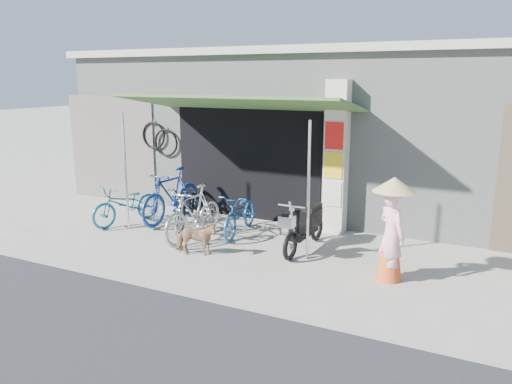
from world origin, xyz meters
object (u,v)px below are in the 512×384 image
at_px(bike_teal, 127,204).
at_px(street_dog, 196,239).
at_px(bike_silver, 194,213).
at_px(moped, 305,226).
at_px(bike_blue, 171,196).
at_px(bike_black, 189,205).
at_px(nun, 392,229).
at_px(bike_navy, 241,213).

xyz_separation_m(bike_teal, street_dog, (2.38, -1.00, -0.12)).
xyz_separation_m(bike_silver, moped, (2.09, 0.42, -0.08)).
bearing_deg(bike_teal, street_dog, -7.76).
bearing_deg(bike_teal, moped, 17.03).
bearing_deg(bike_teal, bike_blue, 52.29).
height_order(bike_black, moped, moped).
xyz_separation_m(bike_teal, bike_silver, (1.87, -0.28, 0.09)).
bearing_deg(street_dog, moped, -76.33).
relative_size(bike_silver, moped, 1.02).
bearing_deg(nun, moped, 17.54).
relative_size(bike_teal, bike_blue, 0.86).
height_order(bike_blue, nun, nun).
height_order(bike_black, bike_silver, bike_silver).
distance_m(bike_blue, moped, 3.24).
bearing_deg(bike_navy, bike_black, 170.47).
bearing_deg(moped, bike_blue, 174.70).
height_order(bike_teal, nun, nun).
distance_m(bike_blue, street_dog, 2.28).
relative_size(bike_blue, moped, 1.12).
relative_size(bike_navy, moped, 0.95).
height_order(bike_navy, nun, nun).
xyz_separation_m(bike_blue, street_dog, (1.63, -1.56, -0.27)).
bearing_deg(bike_navy, moped, -18.43).
height_order(bike_silver, nun, nun).
height_order(bike_silver, moped, bike_silver).
distance_m(bike_black, street_dog, 1.86).
height_order(bike_navy, street_dog, bike_navy).
height_order(bike_blue, bike_black, bike_blue).
xyz_separation_m(bike_black, bike_silver, (0.62, -0.75, 0.08)).
bearing_deg(bike_black, moped, -25.05).
relative_size(bike_navy, street_dog, 2.24).
relative_size(moped, nun, 1.06).
relative_size(bike_black, street_dog, 2.32).
bearing_deg(bike_black, bike_blue, 150.77).
distance_m(bike_black, moped, 2.74).
xyz_separation_m(bike_black, moped, (2.72, -0.33, -0.00)).
bearing_deg(bike_silver, bike_teal, 174.67).
bearing_deg(bike_blue, bike_teal, -139.53).
distance_m(bike_navy, moped, 1.49).
xyz_separation_m(bike_blue, bike_silver, (1.12, -0.85, -0.05)).
height_order(bike_teal, bike_black, bike_black).
bearing_deg(street_dog, bike_blue, 24.10).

